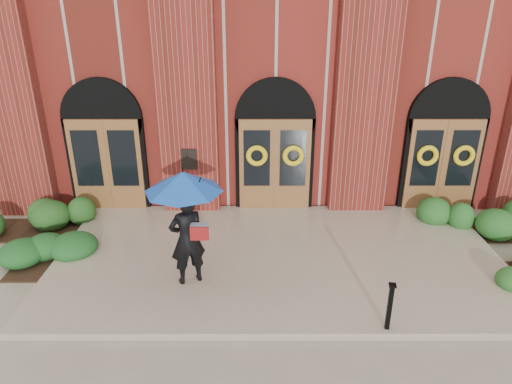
{
  "coord_description": "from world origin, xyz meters",
  "views": [
    {
      "loc": [
        -0.52,
        -8.81,
        5.51
      ],
      "look_at": [
        -0.5,
        1.0,
        1.34
      ],
      "focal_mm": 32.0,
      "sensor_mm": 36.0,
      "label": 1
    }
  ],
  "objects_px": {
    "metal_post": "(390,306)",
    "man_with_umbrella": "(185,207)",
    "hedge_wall_right": "(480,219)",
    "hedge_wall_left": "(39,219)"
  },
  "relations": [
    {
      "from": "man_with_umbrella",
      "to": "hedge_wall_right",
      "type": "height_order",
      "value": "man_with_umbrella"
    },
    {
      "from": "man_with_umbrella",
      "to": "hedge_wall_left",
      "type": "height_order",
      "value": "man_with_umbrella"
    },
    {
      "from": "hedge_wall_left",
      "to": "hedge_wall_right",
      "type": "relative_size",
      "value": 1.0
    },
    {
      "from": "man_with_umbrella",
      "to": "metal_post",
      "type": "relative_size",
      "value": 2.6
    },
    {
      "from": "metal_post",
      "to": "hedge_wall_right",
      "type": "xyz_separation_m",
      "value": [
        3.4,
        3.92,
        -0.28
      ]
    },
    {
      "from": "metal_post",
      "to": "hedge_wall_left",
      "type": "xyz_separation_m",
      "value": [
        -7.82,
        3.94,
        -0.28
      ]
    },
    {
      "from": "metal_post",
      "to": "man_with_umbrella",
      "type": "bearing_deg",
      "value": 158.04
    },
    {
      "from": "man_with_umbrella",
      "to": "metal_post",
      "type": "height_order",
      "value": "man_with_umbrella"
    },
    {
      "from": "metal_post",
      "to": "hedge_wall_right",
      "type": "distance_m",
      "value": 5.2
    },
    {
      "from": "metal_post",
      "to": "hedge_wall_right",
      "type": "height_order",
      "value": "metal_post"
    }
  ]
}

